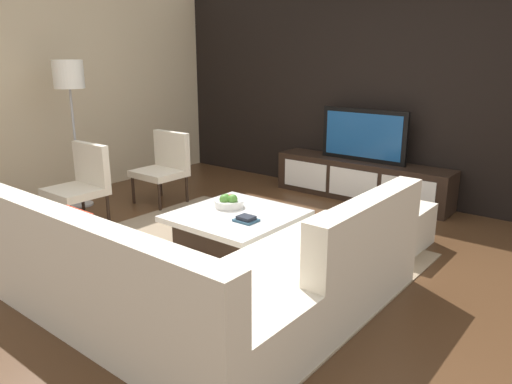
% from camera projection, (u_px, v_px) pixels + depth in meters
% --- Properties ---
extents(ground_plane, '(14.00, 14.00, 0.00)m').
position_uv_depth(ground_plane, '(238.00, 258.00, 4.42)').
color(ground_plane, '#4C301C').
extents(feature_wall_back, '(6.40, 0.12, 2.80)m').
position_uv_depth(feature_wall_back, '(377.00, 87.00, 6.06)').
color(feature_wall_back, black).
rests_on(feature_wall_back, ground).
extents(side_wall_left, '(0.12, 5.20, 2.80)m').
position_uv_depth(side_wall_left, '(55.00, 86.00, 6.11)').
color(side_wall_left, beige).
rests_on(side_wall_left, ground).
extents(area_rug, '(3.07, 2.44, 0.01)m').
position_uv_depth(area_rug, '(230.00, 254.00, 4.48)').
color(area_rug, gray).
rests_on(area_rug, ground).
extents(media_console, '(2.28, 0.45, 0.50)m').
position_uv_depth(media_console, '(361.00, 180.00, 6.15)').
color(media_console, black).
rests_on(media_console, ground).
extents(television, '(1.12, 0.06, 0.65)m').
position_uv_depth(television, '(364.00, 135.00, 5.99)').
color(television, black).
rests_on(television, media_console).
extents(sectional_couch, '(2.45, 2.27, 0.86)m').
position_uv_depth(sectional_couch, '(207.00, 278.00, 3.35)').
color(sectional_couch, beige).
rests_on(sectional_couch, ground).
extents(coffee_table, '(1.03, 1.05, 0.38)m').
position_uv_depth(coffee_table, '(237.00, 231.00, 4.50)').
color(coffee_table, black).
rests_on(coffee_table, ground).
extents(accent_chair_near, '(0.56, 0.52, 0.87)m').
position_uv_depth(accent_chair_near, '(82.00, 180.00, 5.20)').
color(accent_chair_near, black).
rests_on(accent_chair_near, ground).
extents(floor_lamp, '(0.34, 0.34, 1.73)m').
position_uv_depth(floor_lamp, '(69.00, 83.00, 5.56)').
color(floor_lamp, '#A5A5AA').
rests_on(floor_lamp, ground).
extents(ottoman, '(0.70, 0.70, 0.40)m').
position_uv_depth(ottoman, '(387.00, 225.00, 4.68)').
color(ottoman, beige).
rests_on(ottoman, ground).
extents(fruit_bowl, '(0.28, 0.28, 0.14)m').
position_uv_depth(fruit_bowl, '(229.00, 202.00, 4.61)').
color(fruit_bowl, silver).
rests_on(fruit_bowl, coffee_table).
extents(accent_chair_far, '(0.57, 0.52, 0.87)m').
position_uv_depth(accent_chair_far, '(165.00, 163.00, 5.99)').
color(accent_chair_far, black).
rests_on(accent_chair_far, ground).
extents(book_stack, '(0.19, 0.16, 0.05)m').
position_uv_depth(book_stack, '(246.00, 219.00, 4.23)').
color(book_stack, '#2D516B').
rests_on(book_stack, coffee_table).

